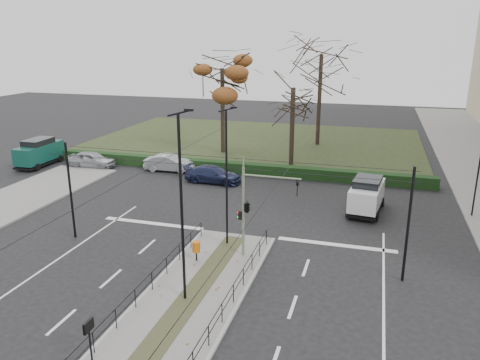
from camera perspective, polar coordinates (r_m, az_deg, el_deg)
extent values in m
plane|color=black|center=(25.00, -3.59, -11.24)|extent=(140.00, 140.00, 0.00)
cube|color=slate|center=(22.94, -5.77, -13.87)|extent=(4.40, 15.00, 0.14)
cube|color=#263018|center=(55.68, 1.78, 4.69)|extent=(38.00, 26.00, 0.10)
cube|color=black|center=(43.10, -2.73, 1.67)|extent=(38.00, 1.00, 1.00)
cylinder|color=black|center=(28.79, -4.76, -6.04)|extent=(0.04, 0.04, 0.90)
cylinder|color=black|center=(27.67, 3.25, -6.98)|extent=(0.04, 0.04, 0.90)
cylinder|color=black|center=(23.16, -10.74, -11.03)|extent=(0.04, 13.20, 0.04)
cylinder|color=black|center=(21.76, -0.81, -12.65)|extent=(0.04, 13.20, 0.04)
cylinder|color=black|center=(29.83, -19.97, -1.28)|extent=(0.14, 0.14, 6.00)
cylinder|color=black|center=(24.40, 19.82, -5.24)|extent=(0.14, 0.14, 6.00)
cylinder|color=black|center=(23.84, -3.02, 1.61)|extent=(20.00, 0.02, 0.02)
cylinder|color=black|center=(25.68, -1.54, 2.73)|extent=(20.00, 0.02, 0.02)
cylinder|color=black|center=(22.71, -13.90, -0.18)|extent=(0.02, 34.00, 0.02)
cylinder|color=black|center=(20.21, 3.57, -1.82)|extent=(0.02, 34.00, 0.02)
cylinder|color=#69765B|center=(25.61, 0.40, -3.94)|extent=(0.16, 0.16, 5.06)
cylinder|color=#69765B|center=(24.56, 3.91, 0.37)|extent=(3.11, 0.10, 0.10)
imported|color=black|center=(24.46, 7.00, -0.97)|extent=(0.17, 0.20, 0.88)
imported|color=black|center=(25.42, 0.87, -3.17)|extent=(0.75, 1.98, 0.78)
cube|color=black|center=(25.72, 0.03, -4.31)|extent=(0.21, 0.16, 0.49)
sphere|color=#FF0C0C|center=(25.69, -0.18, -3.98)|extent=(0.11, 0.11, 0.11)
sphere|color=#0CE533|center=(25.79, -0.18, -4.53)|extent=(0.11, 0.11, 0.11)
cylinder|color=black|center=(25.93, -5.33, -9.19)|extent=(0.09, 0.09, 0.54)
cylinder|color=#C0590B|center=(25.70, -5.36, -8.11)|extent=(0.43, 0.43, 0.59)
cylinder|color=black|center=(18.60, -17.74, -18.88)|extent=(0.07, 0.07, 1.99)
cube|color=black|center=(18.11, -18.00, -16.56)|extent=(0.10, 0.55, 0.42)
cube|color=beige|center=(18.14, -18.16, -16.52)|extent=(0.02, 0.48, 0.35)
cylinder|color=black|center=(20.77, -7.12, -3.82)|extent=(0.13, 0.13, 8.66)
cube|color=black|center=(19.46, -6.26, 8.50)|extent=(0.38, 0.15, 0.11)
cylinder|color=black|center=(26.57, -1.64, 0.08)|extent=(0.12, 0.12, 7.91)
cube|color=black|center=(25.56, -0.76, 8.84)|extent=(0.35, 0.14, 0.10)
cylinder|color=black|center=(34.86, 27.19, 1.95)|extent=(0.11, 0.11, 7.55)
imported|color=#A0A3A8|center=(46.62, -17.64, 2.41)|extent=(4.66, 2.13, 1.55)
imported|color=#A0A3A8|center=(43.67, -8.57, 2.07)|extent=(4.75, 1.93, 1.53)
imported|color=#1E2447|center=(39.81, -3.29, 0.69)|extent=(4.89, 2.08, 1.41)
cube|color=white|center=(34.05, 15.18, -1.77)|extent=(2.45, 4.75, 1.47)
cube|color=black|center=(33.78, 15.29, -0.35)|extent=(2.05, 2.70, 0.69)
cube|color=black|center=(34.35, 15.06, -3.25)|extent=(2.49, 4.84, 0.18)
cylinder|color=black|center=(32.83, 16.32, -4.24)|extent=(0.30, 0.68, 0.66)
cylinder|color=black|center=(33.07, 13.03, -3.83)|extent=(0.30, 0.68, 0.66)
cylinder|color=black|center=(35.65, 16.95, -2.62)|extent=(0.30, 0.68, 0.66)
cylinder|color=black|center=(35.87, 13.93, -2.25)|extent=(0.30, 0.68, 0.66)
cube|color=#0D3C33|center=(48.92, -23.27, 3.10)|extent=(2.02, 5.21, 1.59)
cube|color=black|center=(48.73, -23.40, 4.19)|extent=(1.82, 2.88, 0.74)
cube|color=black|center=(49.14, -23.13, 1.98)|extent=(2.06, 5.31, 0.18)
cylinder|color=black|center=(47.26, -23.47, 1.42)|extent=(0.23, 0.66, 0.66)
cylinder|color=black|center=(48.47, -25.25, 1.56)|extent=(0.23, 0.66, 0.66)
cylinder|color=black|center=(49.87, -21.09, 2.44)|extent=(0.23, 0.66, 0.66)
cylinder|color=black|center=(51.01, -22.83, 2.55)|extent=(0.23, 0.66, 0.66)
cylinder|color=black|center=(49.50, -2.13, 8.38)|extent=(0.44, 0.44, 8.79)
ellipsoid|color=#543013|center=(49.05, -2.19, 13.47)|extent=(8.36, 8.36, 5.52)
cylinder|color=black|center=(53.99, 9.64, 9.54)|extent=(0.44, 0.44, 10.05)
cylinder|color=black|center=(44.77, 6.37, 6.45)|extent=(0.44, 0.44, 7.33)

